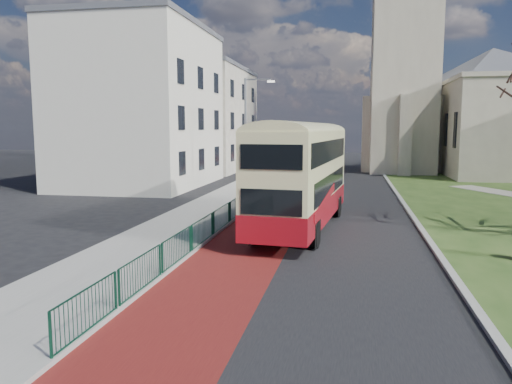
# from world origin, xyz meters

# --- Properties ---
(ground) EXTENTS (160.00, 160.00, 0.00)m
(ground) POSITION_xyz_m (0.00, 0.00, 0.00)
(ground) COLOR black
(ground) RESTS_ON ground
(road_carriageway) EXTENTS (9.00, 120.00, 0.01)m
(road_carriageway) POSITION_xyz_m (1.50, 20.00, 0.01)
(road_carriageway) COLOR black
(road_carriageway) RESTS_ON ground
(bus_lane) EXTENTS (3.40, 120.00, 0.01)m
(bus_lane) POSITION_xyz_m (-1.20, 20.00, 0.01)
(bus_lane) COLOR #591414
(bus_lane) RESTS_ON ground
(pavement_west) EXTENTS (4.00, 120.00, 0.12)m
(pavement_west) POSITION_xyz_m (-5.00, 20.00, 0.06)
(pavement_west) COLOR gray
(pavement_west) RESTS_ON ground
(kerb_west) EXTENTS (0.25, 120.00, 0.13)m
(kerb_west) POSITION_xyz_m (-3.00, 20.00, 0.07)
(kerb_west) COLOR #999993
(kerb_west) RESTS_ON ground
(kerb_east) EXTENTS (0.25, 80.00, 0.13)m
(kerb_east) POSITION_xyz_m (6.10, 22.00, 0.07)
(kerb_east) COLOR #999993
(kerb_east) RESTS_ON ground
(pedestrian_railing) EXTENTS (0.07, 24.00, 1.12)m
(pedestrian_railing) POSITION_xyz_m (-2.95, 4.00, 0.55)
(pedestrian_railing) COLOR #0D3D2A
(pedestrian_railing) RESTS_ON ground
(gothic_church) EXTENTS (16.38, 18.00, 40.00)m
(gothic_church) POSITION_xyz_m (12.56, 38.00, 13.13)
(gothic_church) COLOR #9D947F
(gothic_church) RESTS_ON ground
(street_block_near) EXTENTS (10.30, 14.30, 13.00)m
(street_block_near) POSITION_xyz_m (-14.00, 22.00, 6.51)
(street_block_near) COLOR silver
(street_block_near) RESTS_ON ground
(street_block_far) EXTENTS (10.30, 16.30, 11.50)m
(street_block_far) POSITION_xyz_m (-14.00, 38.00, 5.76)
(street_block_far) COLOR #B3A997
(street_block_far) RESTS_ON ground
(streetlamp) EXTENTS (2.13, 0.18, 8.00)m
(streetlamp) POSITION_xyz_m (-4.35, 18.00, 4.59)
(streetlamp) COLOR gray
(streetlamp) RESTS_ON pavement_west
(bus) EXTENTS (3.69, 11.58, 4.76)m
(bus) POSITION_xyz_m (0.64, 6.33, 2.72)
(bus) COLOR maroon
(bus) RESTS_ON ground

